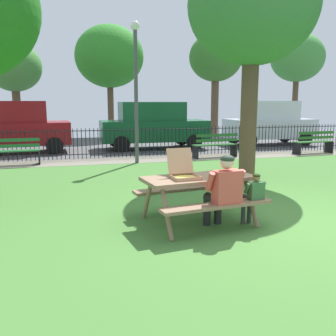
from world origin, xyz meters
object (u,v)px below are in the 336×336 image
park_bench_left (13,152)px  picnic_table_foreground (199,187)px  parked_car_left (153,125)px  far_tree_midright (216,58)px  park_bench_right (314,143)px  far_tree_midleft (14,68)px  far_tree_center (109,57)px  pizza_box_open (183,172)px  adult_at_table (224,189)px  parked_car_far_left (17,127)px  child_at_table (253,194)px  park_bench_center (215,146)px  tree_midground_right (253,7)px  parked_car_center (269,123)px  lamp_post_walkway (136,79)px  far_tree_right (297,58)px

park_bench_left → picnic_table_foreground: bearing=-61.2°
parked_car_left → far_tree_midright: (5.20, 6.24, 3.47)m
picnic_table_foreground → parked_car_left: size_ratio=0.45×
park_bench_right → far_tree_midleft: far_tree_midleft is taller
far_tree_center → pizza_box_open: bearing=-92.1°
adult_at_table → parked_car_far_left: size_ratio=0.30×
pizza_box_open → child_at_table: pizza_box_open is taller
park_bench_center → far_tree_midleft: far_tree_midleft is taller
tree_midground_right → parked_car_left: bearing=100.4°
far_tree_midleft → child_at_table: bearing=-71.8°
parked_car_left → adult_at_table: bearing=-96.5°
picnic_table_foreground → far_tree_midleft: bearing=106.2°
parked_car_center → far_tree_center: far_tree_center is taller
adult_at_table → lamp_post_walkway: lamp_post_walkway is taller
parked_car_far_left → parked_car_left: bearing=-0.0°
child_at_table → parked_car_left: bearing=86.4°
park_bench_left → far_tree_midright: (10.32, 9.26, 4.06)m
park_bench_right → far_tree_center: (-6.68, 9.26, 3.98)m
pizza_box_open → parked_car_left: 9.96m
parked_car_far_left → pizza_box_open: bearing=-69.6°
park_bench_center → far_tree_midright: far_tree_midright is taller
far_tree_center → far_tree_midright: far_tree_center is taller
adult_at_table → park_bench_center: bearing=69.2°
picnic_table_foreground → far_tree_center: (0.32, 16.02, 3.79)m
park_bench_center → tree_midground_right: (-0.41, -3.32, 3.86)m
park_bench_right → parked_car_center: size_ratio=0.41×
pizza_box_open → tree_midground_right: 5.65m
tree_midground_right → lamp_post_walkway: bearing=131.5°
park_bench_center → lamp_post_walkway: size_ratio=0.37×
parked_car_far_left → far_tree_right: (16.02, 6.24, 3.64)m
lamp_post_walkway → parked_car_center: size_ratio=1.11×
tree_midground_right → parked_car_left: tree_midground_right is taller
lamp_post_walkway → far_tree_right: (12.02, 9.77, 2.00)m
park_bench_center → park_bench_right: bearing=-0.0°
picnic_table_foreground → park_bench_center: size_ratio=1.22×
far_tree_center → picnic_table_foreground: bearing=-91.1°
picnic_table_foreground → far_tree_center: 16.47m
park_bench_center → parked_car_center: 4.90m
picnic_table_foreground → park_bench_left: size_ratio=1.23×
pizza_box_open → parked_car_center: 12.10m
pizza_box_open → lamp_post_walkway: 6.55m
far_tree_center → tree_midground_right: bearing=-79.9°
parked_car_left → far_tree_midleft: (-6.06, 6.24, 2.67)m
tree_midground_right → far_tree_midleft: bearing=119.9°
park_bench_right → tree_midground_right: tree_midground_right is taller
picnic_table_foreground → parked_car_center: size_ratio=0.51×
park_bench_left → parked_car_left: 5.97m
picnic_table_foreground → parked_car_center: 11.92m
picnic_table_foreground → pizza_box_open: (-0.28, -0.04, 0.26)m
park_bench_center → parked_car_left: bearing=117.6°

